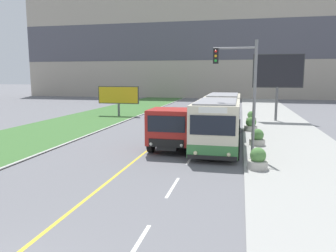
% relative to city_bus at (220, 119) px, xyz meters
% --- Properties ---
extents(apartment_block_background, '(80.00, 8.04, 21.12)m').
position_rel_city_bus_xyz_m(apartment_block_background, '(-3.96, 46.44, 9.05)').
color(apartment_block_background, '#A89E8E').
rests_on(apartment_block_background, ground_plane).
extents(city_bus, '(2.64, 12.66, 2.97)m').
position_rel_city_bus_xyz_m(city_bus, '(0.00, 0.00, 0.00)').
color(city_bus, beige).
rests_on(city_bus, ground_plane).
extents(dump_truck, '(2.50, 6.92, 2.48)m').
position_rel_city_bus_xyz_m(dump_truck, '(-2.53, -3.01, -0.26)').
color(dump_truck, black).
rests_on(dump_truck, ground_plane).
extents(car_distant, '(1.80, 4.30, 1.45)m').
position_rel_city_bus_xyz_m(car_distant, '(-0.35, 16.79, -0.82)').
color(car_distant, black).
rests_on(car_distant, ground_plane).
extents(traffic_light_mast, '(2.28, 0.32, 6.17)m').
position_rel_city_bus_xyz_m(traffic_light_mast, '(1.36, -4.13, 2.41)').
color(traffic_light_mast, slate).
rests_on(traffic_light_mast, ground_plane).
extents(billboard_large, '(4.62, 0.24, 6.37)m').
position_rel_city_bus_xyz_m(billboard_large, '(4.65, 10.90, 3.11)').
color(billboard_large, '#59595B').
rests_on(billboard_large, ground_plane).
extents(billboard_small, '(4.60, 0.24, 3.24)m').
position_rel_city_bus_xyz_m(billboard_small, '(-11.69, 11.73, 0.72)').
color(billboard_small, '#59595B').
rests_on(billboard_small, ground_plane).
extents(planter_round_near, '(0.91, 0.91, 1.00)m').
position_rel_city_bus_xyz_m(planter_round_near, '(2.15, -6.72, -0.99)').
color(planter_round_near, '#B7B2A8').
rests_on(planter_round_near, sidewalk_right).
extents(planter_round_second, '(0.96, 0.96, 1.02)m').
position_rel_city_bus_xyz_m(planter_round_second, '(2.38, -1.26, -0.98)').
color(planter_round_second, '#B7B2A8').
rests_on(planter_round_second, sidewalk_right).
extents(planter_round_third, '(1.00, 1.00, 1.07)m').
position_rel_city_bus_xyz_m(planter_round_third, '(2.14, 4.21, -0.96)').
color(planter_round_third, '#B7B2A8').
rests_on(planter_round_third, sidewalk_right).
extents(planter_round_far, '(0.92, 0.92, 0.99)m').
position_rel_city_bus_xyz_m(planter_round_far, '(2.33, 9.67, -1.00)').
color(planter_round_far, '#B7B2A8').
rests_on(planter_round_far, sidewalk_right).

